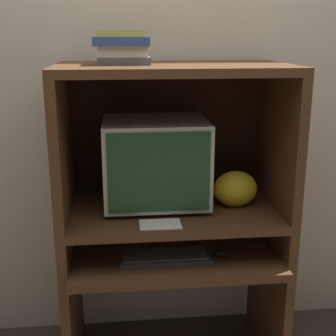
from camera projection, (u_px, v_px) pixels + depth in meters
wall_back at (165, 85)px, 2.30m from camera, size 6.00×0.06×2.60m
desk_base at (174, 291)px, 2.18m from camera, size 0.98×0.61×0.60m
desk_monitor_shelf at (173, 216)px, 2.12m from camera, size 0.98×0.56×0.18m
hutch_upper at (172, 114)px, 2.03m from camera, size 0.98×0.56×0.63m
crt_monitor at (155, 161)px, 2.10m from camera, size 0.46×0.40×0.39m
keyboard at (165, 256)px, 2.02m from camera, size 0.39×0.16×0.03m
mouse at (221, 253)px, 2.04m from camera, size 0.07×0.04×0.03m
snack_bag at (235, 189)px, 2.11m from camera, size 0.20×0.15×0.16m
book_stack at (122, 48)px, 1.89m from camera, size 0.23×0.18×0.13m
paper_card at (160, 224)px, 1.92m from camera, size 0.17×0.11×0.00m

